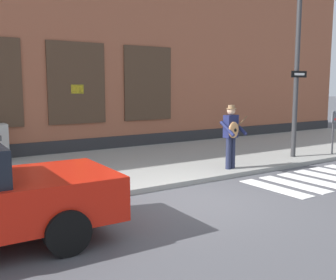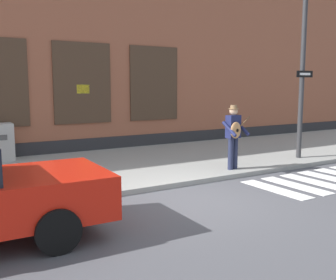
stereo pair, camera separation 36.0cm
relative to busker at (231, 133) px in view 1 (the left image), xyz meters
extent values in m
plane|color=#4C4C51|center=(-2.41, -1.43, -1.11)|extent=(160.00, 160.00, 0.00)
cube|color=gray|center=(-2.41, 2.29, -1.04)|extent=(28.00, 5.54, 0.12)
cube|color=#99563D|center=(-2.41, 7.06, 3.55)|extent=(28.00, 4.00, 9.32)
cube|color=#28282B|center=(-2.41, 5.04, -0.83)|extent=(28.00, 0.04, 0.55)
cube|color=#473323|center=(-2.41, 5.03, 1.35)|extent=(2.01, 0.06, 2.74)
cube|color=black|center=(-2.41, 5.02, 1.35)|extent=(1.89, 0.03, 2.62)
cube|color=#473323|center=(0.38, 5.03, 1.35)|extent=(2.01, 0.06, 2.74)
cube|color=black|center=(0.38, 5.02, 1.35)|extent=(1.89, 0.03, 2.62)
cube|color=yellow|center=(-2.41, 5.01, 1.15)|extent=(0.44, 0.02, 0.30)
cube|color=silver|center=(-0.25, -1.78, -1.10)|extent=(0.42, 1.90, 0.01)
cube|color=silver|center=(0.43, -1.78, -1.10)|extent=(0.42, 1.90, 0.01)
cube|color=silver|center=(1.11, -1.78, -1.10)|extent=(0.42, 1.90, 0.01)
cube|color=silver|center=(1.80, -1.78, -1.10)|extent=(0.42, 1.90, 0.01)
cube|color=silver|center=(-4.52, -1.23, -0.37)|extent=(0.07, 0.24, 0.12)
cube|color=silver|center=(-4.55, -2.37, -0.37)|extent=(0.07, 0.24, 0.12)
cylinder|color=black|center=(-5.44, -0.91, -0.78)|extent=(0.67, 0.26, 0.66)
cylinder|color=black|center=(-5.49, -2.65, -0.78)|extent=(0.67, 0.26, 0.66)
cylinder|color=#1E233D|center=(0.10, 0.04, -0.56)|extent=(0.15, 0.15, 0.85)
cylinder|color=#1E233D|center=(-0.08, 0.01, -0.56)|extent=(0.15, 0.15, 0.85)
cube|color=#191E47|center=(0.01, 0.04, 0.18)|extent=(0.40, 0.25, 0.61)
sphere|color=tan|center=(0.01, 0.04, 0.59)|extent=(0.22, 0.22, 0.22)
cylinder|color=olive|center=(0.01, 0.04, 0.65)|extent=(0.28, 0.27, 0.02)
cylinder|color=olive|center=(0.01, 0.04, 0.70)|extent=(0.18, 0.18, 0.09)
cylinder|color=#191E47|center=(0.25, -0.04, 0.14)|extent=(0.13, 0.52, 0.39)
cylinder|color=#191E47|center=(-0.22, -0.08, 0.14)|extent=(0.13, 0.52, 0.39)
ellipsoid|color=#B77F4C|center=(-0.06, -0.15, 0.10)|extent=(0.37, 0.15, 0.44)
cylinder|color=black|center=(-0.05, -0.21, 0.10)|extent=(0.09, 0.02, 0.09)
cylinder|color=brown|center=(0.20, -0.15, 0.28)|extent=(0.47, 0.07, 0.34)
cylinder|color=#2D2D30|center=(2.94, 0.30, 1.53)|extent=(0.15, 0.15, 5.03)
cube|color=black|center=(2.92, 0.19, 1.62)|extent=(0.60, 0.12, 0.20)
cube|color=white|center=(2.92, 0.17, 1.62)|extent=(0.40, 0.07, 0.07)
cylinder|color=#47474C|center=(4.49, -0.04, -0.46)|extent=(0.06, 0.06, 1.05)
cube|color=#565B66|center=(4.49, -0.04, 0.22)|extent=(0.13, 0.10, 0.30)
sphere|color=#565B66|center=(4.49, -0.04, 0.40)|extent=(0.11, 0.11, 0.11)
cube|color=red|center=(4.49, -0.10, 0.17)|extent=(0.09, 0.01, 0.07)
camera|label=1|loc=(-7.20, -7.82, 1.24)|focal=42.00mm
camera|label=2|loc=(-6.90, -8.01, 1.24)|focal=42.00mm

